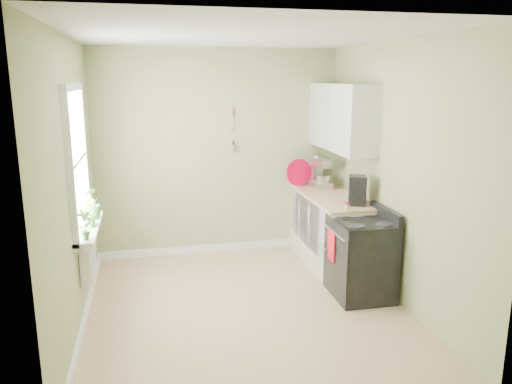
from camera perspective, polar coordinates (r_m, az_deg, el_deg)
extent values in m
cube|color=tan|center=(5.29, -1.16, -13.23)|extent=(3.20, 3.60, 0.02)
cube|color=white|center=(4.76, -1.31, 17.62)|extent=(3.20, 3.60, 0.02)
cube|color=#989E6B|center=(6.60, -4.35, 4.45)|extent=(3.20, 0.02, 2.70)
cube|color=#989E6B|center=(4.80, -20.42, 0.43)|extent=(0.02, 3.60, 2.70)
cube|color=#989E6B|center=(5.39, 15.81, 2.06)|extent=(0.02, 3.60, 2.70)
cube|color=silver|center=(6.36, 8.58, -4.45)|extent=(0.60, 1.60, 0.87)
cube|color=tan|center=(6.24, 8.63, -0.47)|extent=(0.64, 1.60, 0.04)
cube|color=silver|center=(6.23, 9.77, 8.42)|extent=(0.35, 1.40, 0.80)
cube|color=white|center=(5.05, -19.94, 3.38)|extent=(0.02, 1.00, 1.30)
cube|color=white|center=(4.99, -20.33, 11.16)|extent=(0.06, 1.14, 0.07)
cube|color=white|center=(5.20, -19.15, -4.06)|extent=(0.06, 1.14, 0.07)
cube|color=white|center=(5.05, -19.72, 3.39)|extent=(0.04, 1.00, 0.04)
cube|color=white|center=(5.19, -18.50, -3.88)|extent=(0.18, 1.14, 0.04)
cube|color=white|center=(5.25, -18.62, -7.50)|extent=(0.12, 0.50, 0.35)
cylinder|color=tan|center=(6.55, -2.64, 9.07)|extent=(0.02, 0.02, 0.10)
cylinder|color=silver|center=(6.55, -2.63, 8.02)|extent=(0.01, 0.01, 0.16)
cylinder|color=silver|center=(6.59, -2.60, 5.07)|extent=(0.01, 0.14, 0.14)
cube|color=black|center=(5.54, 11.88, -7.55)|extent=(0.60, 0.70, 0.82)
cube|color=black|center=(5.40, 12.08, -3.33)|extent=(0.60, 0.70, 0.03)
cube|color=black|center=(5.50, 14.62, -2.43)|extent=(0.07, 0.69, 0.13)
cylinder|color=#B2B2B7|center=(5.32, 9.03, -4.66)|extent=(0.03, 0.56, 0.02)
cube|color=#A7131F|center=(5.45, 8.62, -6.03)|extent=(0.02, 0.20, 0.35)
cube|color=#B2B2B7|center=(6.58, 7.36, 0.84)|extent=(0.24, 0.34, 0.09)
cube|color=#B2B2B7|center=(6.68, 6.99, 2.34)|extent=(0.14, 0.10, 0.24)
cube|color=#B2B2B7|center=(6.55, 7.37, 3.35)|extent=(0.18, 0.33, 0.11)
sphere|color=#B2B2B7|center=(6.65, 7.03, 3.78)|extent=(0.13, 0.13, 0.13)
cylinder|color=silver|center=(6.51, 7.57, 1.27)|extent=(0.18, 0.18, 0.15)
cylinder|color=silver|center=(6.80, 4.60, 1.65)|extent=(0.12, 0.12, 0.17)
cone|color=silver|center=(6.78, 4.61, 2.53)|extent=(0.12, 0.12, 0.04)
cylinder|color=silver|center=(6.77, 3.88, 1.85)|extent=(0.11, 0.06, 0.09)
cube|color=black|center=(5.76, 11.50, 0.20)|extent=(0.25, 0.27, 0.33)
cylinder|color=black|center=(5.77, 11.20, -0.79)|extent=(0.11, 0.11, 0.11)
cylinder|color=#A70024|center=(6.66, 4.95, 2.25)|extent=(0.37, 0.13, 0.36)
cylinder|color=#B6B091|center=(5.56, 10.33, -1.63)|extent=(0.06, 0.06, 0.06)
cylinder|color=#A70024|center=(5.56, 10.34, -1.28)|extent=(0.07, 0.07, 0.01)
imported|color=#356325|center=(4.71, -19.04, -3.51)|extent=(0.18, 0.18, 0.29)
imported|color=#356325|center=(5.10, -18.56, -2.30)|extent=(0.17, 0.19, 0.28)
imported|color=#356325|center=(5.40, -18.26, -1.16)|extent=(0.26, 0.26, 0.33)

